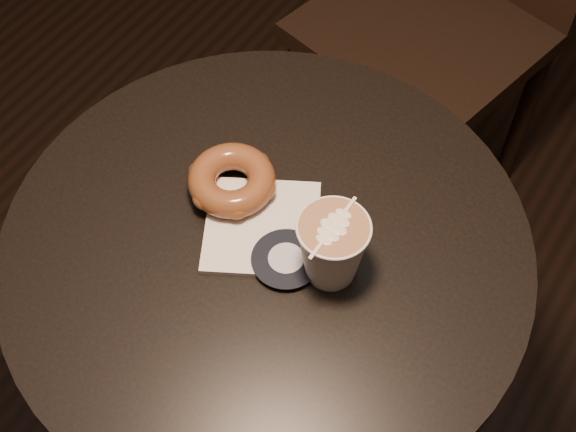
{
  "coord_description": "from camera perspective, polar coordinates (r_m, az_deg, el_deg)",
  "views": [
    {
      "loc": [
        0.33,
        -0.45,
        1.64
      ],
      "look_at": [
        0.01,
        0.03,
        0.79
      ],
      "focal_mm": 50.0,
      "sensor_mm": 36.0,
      "label": 1
    }
  ],
  "objects": [
    {
      "name": "cafe_table",
      "position": [
        1.22,
        -1.37,
        -6.83
      ],
      "size": [
        0.7,
        0.7,
        0.75
      ],
      "color": "black",
      "rests_on": "ground"
    },
    {
      "name": "pastry_bag",
      "position": [
        1.05,
        -1.86,
        -0.76
      ],
      "size": [
        0.2,
        0.2,
        0.01
      ],
      "primitive_type": "cube",
      "rotation": [
        0.0,
        0.0,
        0.52
      ],
      "color": "white",
      "rests_on": "cafe_table"
    },
    {
      "name": "latte_cup",
      "position": [
        0.98,
        3.15,
        -2.36
      ],
      "size": [
        0.09,
        0.09,
        0.1
      ],
      "primitive_type": null,
      "color": "white",
      "rests_on": "cafe_table"
    },
    {
      "name": "doughnut",
      "position": [
        1.07,
        -4.02,
        2.56
      ],
      "size": [
        0.12,
        0.12,
        0.04
      ],
      "primitive_type": "torus",
      "color": "brown",
      "rests_on": "pastry_bag"
    }
  ]
}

